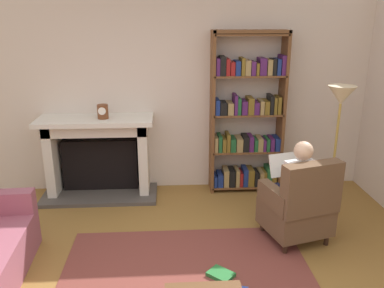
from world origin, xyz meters
name	(u,v)px	position (x,y,z in m)	size (l,w,h in m)	color
back_wall	(179,93)	(0.00, 2.55, 1.35)	(5.60, 0.10, 2.70)	beige
area_rug	(187,280)	(0.00, 0.30, 0.01)	(2.40, 1.80, 0.01)	brown
fireplace	(99,154)	(-1.10, 2.30, 0.58)	(1.53, 0.64, 1.09)	#4C4742
mantel_clock	(103,112)	(-0.98, 2.20, 1.19)	(0.14, 0.14, 0.18)	brown
bookshelf	(247,117)	(0.92, 2.33, 1.05)	(0.99, 0.32, 2.19)	brown
armchair_reading	(299,206)	(1.23, 0.91, 0.42)	(0.78, 0.77, 0.97)	#331E14
seated_reader	(295,185)	(1.20, 1.03, 0.62)	(0.46, 0.59, 1.14)	silver
scattered_books	(226,284)	(0.35, 0.18, 0.03)	(0.37, 0.55, 0.04)	#267233
floor_lamp	(340,107)	(1.85, 1.56, 1.35)	(0.32, 0.32, 1.60)	#B7933F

